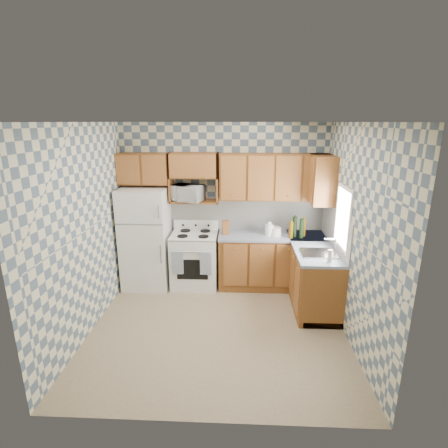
{
  "coord_description": "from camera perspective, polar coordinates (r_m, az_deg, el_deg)",
  "views": [
    {
      "loc": [
        0.28,
        -4.2,
        2.7
      ],
      "look_at": [
        0.05,
        0.75,
        1.25
      ],
      "focal_mm": 28.0,
      "sensor_mm": 36.0,
      "label": 1
    }
  ],
  "objects": [
    {
      "name": "floor",
      "position": [
        5.0,
        -1.01,
        -16.37
      ],
      "size": [
        3.4,
        3.4,
        0.0
      ],
      "primitive_type": "plane",
      "color": "#887157",
      "rests_on": "ground"
    },
    {
      "name": "back_wall",
      "position": [
        5.96,
        -0.1,
        3.23
      ],
      "size": [
        3.4,
        0.02,
        2.7
      ],
      "primitive_type": "cube",
      "color": "slate",
      "rests_on": "ground"
    },
    {
      "name": "right_wall",
      "position": [
        4.63,
        20.38,
        -1.69
      ],
      "size": [
        0.02,
        3.2,
        2.7
      ],
      "primitive_type": "cube",
      "color": "slate",
      "rests_on": "ground"
    },
    {
      "name": "backsplash_back",
      "position": [
        5.98,
        3.73,
        1.76
      ],
      "size": [
        2.6,
        0.02,
        0.56
      ],
      "primitive_type": "cube",
      "color": "white",
      "rests_on": "back_wall"
    },
    {
      "name": "backsplash_right",
      "position": [
        5.41,
        17.67,
        -0.59
      ],
      "size": [
        0.02,
        1.6,
        0.56
      ],
      "primitive_type": "cube",
      "color": "white",
      "rests_on": "right_wall"
    },
    {
      "name": "refrigerator",
      "position": [
        5.96,
        -12.6,
        -2.26
      ],
      "size": [
        0.75,
        0.7,
        1.68
      ],
      "primitive_type": "cube",
      "color": "white",
      "rests_on": "floor"
    },
    {
      "name": "stove_body",
      "position": [
        5.97,
        -4.78,
        -5.9
      ],
      "size": [
        0.76,
        0.65,
        0.9
      ],
      "primitive_type": "cube",
      "color": "white",
      "rests_on": "floor"
    },
    {
      "name": "cooktop",
      "position": [
        5.81,
        -4.89,
        -1.74
      ],
      "size": [
        0.76,
        0.65,
        0.02
      ],
      "primitive_type": "cube",
      "color": "silver",
      "rests_on": "stove_body"
    },
    {
      "name": "backguard",
      "position": [
        6.04,
        -4.58,
        -0.08
      ],
      "size": [
        0.76,
        0.08,
        0.17
      ],
      "primitive_type": "cube",
      "color": "white",
      "rests_on": "cooktop"
    },
    {
      "name": "dish_towel_left",
      "position": [
        5.65,
        -7.59,
        -6.31
      ],
      "size": [
        0.18,
        0.02,
        0.38
      ],
      "primitive_type": "cube",
      "color": "navy",
      "rests_on": "stove_body"
    },
    {
      "name": "dish_towel_right",
      "position": [
        5.59,
        -3.01,
        -6.44
      ],
      "size": [
        0.18,
        0.02,
        0.38
      ],
      "primitive_type": "cube",
      "color": "navy",
      "rests_on": "stove_body"
    },
    {
      "name": "base_cabinets_back",
      "position": [
        5.97,
        7.74,
        -6.08
      ],
      "size": [
        1.75,
        0.6,
        0.88
      ],
      "primitive_type": "cube",
      "color": "#613012",
      "rests_on": "floor"
    },
    {
      "name": "base_cabinets_right",
      "position": [
        5.6,
        14.1,
        -8.02
      ],
      "size": [
        0.6,
        1.6,
        0.88
      ],
      "primitive_type": "cube",
      "color": "#613012",
      "rests_on": "floor"
    },
    {
      "name": "countertop_back",
      "position": [
        5.81,
        7.92,
        -1.9
      ],
      "size": [
        1.77,
        0.63,
        0.04
      ],
      "primitive_type": "cube",
      "color": "slate",
      "rests_on": "base_cabinets_back"
    },
    {
      "name": "countertop_right",
      "position": [
        5.43,
        14.38,
        -3.58
      ],
      "size": [
        0.63,
        1.6,
        0.04
      ],
      "primitive_type": "cube",
      "color": "slate",
      "rests_on": "base_cabinets_right"
    },
    {
      "name": "upper_cabinets_back",
      "position": [
        5.72,
        8.17,
        7.61
      ],
      "size": [
        1.75,
        0.33,
        0.74
      ],
      "primitive_type": "cube",
      "color": "#613012",
      "rests_on": "back_wall"
    },
    {
      "name": "upper_cabinets_fridge",
      "position": [
        5.89,
        -12.96,
        8.79
      ],
      "size": [
        0.82,
        0.33,
        0.5
      ],
      "primitive_type": "cube",
      "color": "#613012",
      "rests_on": "back_wall"
    },
    {
      "name": "upper_cabinets_right",
      "position": [
        5.66,
        15.57,
        7.08
      ],
      "size": [
        0.33,
        0.7,
        0.74
      ],
      "primitive_type": "cube",
      "color": "#613012",
      "rests_on": "right_wall"
    },
    {
      "name": "microwave_shelf",
      "position": [
        5.82,
        -4.81,
        3.71
      ],
      "size": [
        0.8,
        0.33,
        0.03
      ],
      "primitive_type": "cube",
      "color": "#613012",
      "rests_on": "back_wall"
    },
    {
      "name": "microwave",
      "position": [
        5.75,
        -5.92,
        5.04
      ],
      "size": [
        0.56,
        0.47,
        0.27
      ],
      "primitive_type": "imported",
      "rotation": [
        0.0,
        0.0,
        -0.32
      ],
      "color": "white",
      "rests_on": "microwave_shelf"
    },
    {
      "name": "sink",
      "position": [
        5.1,
        15.22,
        -4.65
      ],
      "size": [
        0.48,
        0.4,
        0.03
      ],
      "primitive_type": "cube",
      "color": "#B7B7BC",
      "rests_on": "countertop_right"
    },
    {
      "name": "window",
      "position": [
        5.01,
        18.84,
        0.98
      ],
      "size": [
        0.02,
        0.66,
        0.86
      ],
      "primitive_type": "cube",
      "color": "white",
      "rests_on": "right_wall"
    },
    {
      "name": "bottle_0",
      "position": [
        5.71,
        11.46,
        -0.45
      ],
      "size": [
        0.07,
        0.07,
        0.33
      ],
      "primitive_type": "cylinder",
      "color": "black",
      "rests_on": "countertop_back"
    },
    {
      "name": "bottle_1",
      "position": [
        5.68,
        12.54,
        -0.74
      ],
      "size": [
        0.07,
        0.07,
        0.31
      ],
      "primitive_type": "cylinder",
      "color": "black",
      "rests_on": "countertop_back"
    },
    {
      "name": "bottle_2",
      "position": [
        5.78,
        12.86,
        -0.56
      ],
      "size": [
        0.07,
        0.07,
        0.28
      ],
      "primitive_type": "cylinder",
      "color": "#5B3E09",
      "rests_on": "countertop_back"
    },
    {
      "name": "bottle_3",
      "position": [
        5.64,
        10.86,
        -0.99
      ],
      "size": [
        0.07,
        0.07,
        0.26
      ],
      "primitive_type": "cylinder",
      "color": "#5B3E09",
      "rests_on": "countertop_back"
    },
    {
      "name": "knife_block",
      "position": [
        5.73,
        0.24,
        -0.56
      ],
      "size": [
        0.13,
        0.13,
        0.24
      ],
      "primitive_type": "cube",
      "rotation": [
        0.0,
        0.0,
        0.21
      ],
      "color": "brown",
      "rests_on": "countertop_back"
    },
    {
      "name": "electric_kettle",
      "position": [
        5.73,
        7.39,
        -0.97
      ],
      "size": [
        0.14,
        0.14,
        0.18
      ],
      "primitive_type": "cylinder",
      "color": "white",
      "rests_on": "countertop_back"
    },
    {
      "name": "food_containers",
      "position": [
        5.75,
        8.39,
        -1.18
      ],
      "size": [
        0.2,
        0.2,
        0.13
      ],
      "primitive_type": null,
      "color": "silver",
      "rests_on": "countertop_back"
    },
    {
      "name": "soap_bottle",
      "position": [
        4.82,
        16.89,
        -5.01
      ],
      "size": [
        0.06,
        0.06,
        0.17
      ],
      "primitive_type": "cylinder",
      "color": "silver",
      "rests_on": "countertop_right"
    }
  ]
}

